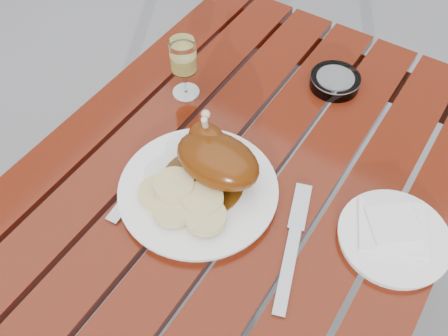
{
  "coord_description": "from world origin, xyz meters",
  "views": [
    {
      "loc": [
        0.3,
        -0.48,
        1.55
      ],
      "look_at": [
        -0.03,
        0.02,
        0.78
      ],
      "focal_mm": 40.0,
      "sensor_mm": 36.0,
      "label": 1
    }
  ],
  "objects_px": {
    "ashtray": "(335,81)",
    "table": "(228,275)",
    "wine_glass": "(184,68)",
    "side_plate": "(394,238)",
    "dinner_plate": "(198,191)"
  },
  "relations": [
    {
      "from": "table",
      "to": "ashtray",
      "type": "distance_m",
      "value": 0.55
    },
    {
      "from": "wine_glass",
      "to": "side_plate",
      "type": "bearing_deg",
      "value": -11.32
    },
    {
      "from": "table",
      "to": "wine_glass",
      "type": "distance_m",
      "value": 0.53
    },
    {
      "from": "wine_glass",
      "to": "dinner_plate",
      "type": "bearing_deg",
      "value": -49.46
    },
    {
      "from": "wine_glass",
      "to": "side_plate",
      "type": "distance_m",
      "value": 0.55
    },
    {
      "from": "table",
      "to": "ashtray",
      "type": "relative_size",
      "value": 10.53
    },
    {
      "from": "wine_glass",
      "to": "ashtray",
      "type": "bearing_deg",
      "value": 36.73
    },
    {
      "from": "wine_glass",
      "to": "table",
      "type": "bearing_deg",
      "value": -37.41
    },
    {
      "from": "dinner_plate",
      "to": "ashtray",
      "type": "xyz_separation_m",
      "value": [
        0.09,
        0.42,
        0.0
      ]
    },
    {
      "from": "dinner_plate",
      "to": "side_plate",
      "type": "distance_m",
      "value": 0.37
    },
    {
      "from": "wine_glass",
      "to": "side_plate",
      "type": "height_order",
      "value": "wine_glass"
    },
    {
      "from": "side_plate",
      "to": "wine_glass",
      "type": "bearing_deg",
      "value": 168.68
    },
    {
      "from": "side_plate",
      "to": "ashtray",
      "type": "relative_size",
      "value": 1.78
    },
    {
      "from": "table",
      "to": "ashtray",
      "type": "bearing_deg",
      "value": 83.32
    },
    {
      "from": "ashtray",
      "to": "table",
      "type": "bearing_deg",
      "value": -96.68
    }
  ]
}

